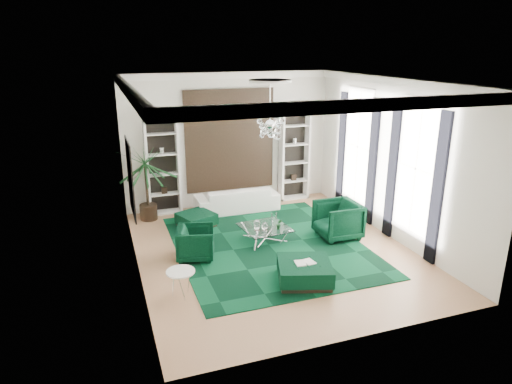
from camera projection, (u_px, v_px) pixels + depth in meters
name	position (u px, v px, depth m)	size (l,w,h in m)	color
floor	(273.00, 251.00, 10.45)	(6.00, 7.00, 0.02)	tan
ceiling	(275.00, 80.00, 9.28)	(6.00, 7.00, 0.02)	white
wall_back	(229.00, 140.00, 13.02)	(6.00, 0.02, 3.80)	silver
wall_front	(362.00, 229.00, 6.71)	(6.00, 0.02, 3.80)	silver
wall_left	(131.00, 184.00, 8.92)	(0.02, 7.00, 3.80)	silver
wall_right	(392.00, 159.00, 10.81)	(0.02, 7.00, 3.80)	silver
crown_molding	(275.00, 85.00, 9.31)	(6.00, 7.00, 0.18)	white
ceiling_medallion	(270.00, 81.00, 9.56)	(0.90, 0.90, 0.05)	white
tapestry	(230.00, 140.00, 12.97)	(2.50, 0.06, 2.80)	black
shelving_left	(163.00, 164.00, 12.38)	(0.90, 0.38, 2.80)	white
shelving_right	(294.00, 154.00, 13.61)	(0.90, 0.38, 2.80)	white
painting	(131.00, 178.00, 9.49)	(0.04, 1.30, 1.60)	black
window_near	(416.00, 169.00, 10.00)	(0.03, 1.10, 2.90)	white
curtain_near_a	(438.00, 190.00, 9.37)	(0.07, 0.30, 3.25)	black
curtain_near_b	(392.00, 171.00, 10.77)	(0.07, 0.30, 3.25)	black
window_far	(358.00, 147.00, 12.16)	(0.03, 1.10, 2.90)	white
curtain_far_a	(372.00, 163.00, 11.52)	(0.07, 0.30, 3.25)	black
curtain_far_b	(342.00, 150.00, 12.92)	(0.07, 0.30, 3.25)	black
rug	(269.00, 245.00, 10.72)	(4.20, 5.00, 0.02)	black
sofa	(237.00, 199.00, 12.91)	(2.32, 0.91, 0.68)	white
armchair_left	(196.00, 243.00, 9.97)	(0.78, 0.80, 0.73)	black
armchair_right	(338.00, 220.00, 11.04)	(0.96, 0.99, 0.90)	black
coffee_table	(265.00, 234.00, 10.89)	(1.07, 1.07, 0.37)	white
ottoman_side	(196.00, 220.00, 11.77)	(0.82, 0.82, 0.36)	black
ottoman_front	(304.00, 272.00, 9.01)	(1.03, 1.03, 0.41)	black
book	(305.00, 262.00, 8.94)	(0.39, 0.26, 0.03)	white
side_table	(181.00, 284.00, 8.46)	(0.53, 0.53, 0.51)	white
palm	(146.00, 174.00, 11.94)	(1.57, 1.57, 2.52)	#16451F
chandelier	(270.00, 125.00, 9.84)	(0.84, 0.84, 0.75)	white
table_plant	(279.00, 224.00, 10.68)	(0.14, 0.11, 0.25)	#16451F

